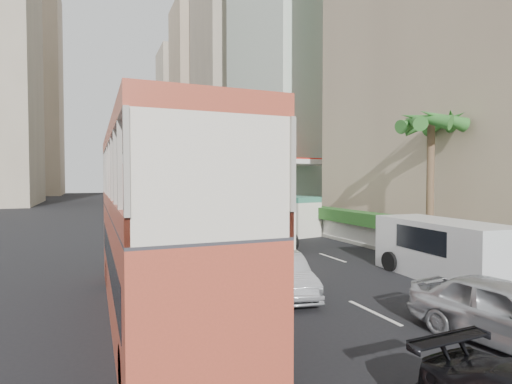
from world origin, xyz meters
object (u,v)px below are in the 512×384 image
car_silver_lane_b (508,346)px  palm_tree (430,186)px  shell_station (292,189)px  minibus_far (282,214)px  minibus_near (260,219)px  panel_van_far (253,211)px  double_decker_bus (158,224)px  van_asset (230,232)px  panel_van_near (444,250)px  car_silver_lane_a (282,294)px

car_silver_lane_b → palm_tree: size_ratio=0.69×
shell_station → minibus_far: bearing=-120.9°
minibus_near → shell_station: shell_station is taller
minibus_near → panel_van_far: size_ratio=1.14×
car_silver_lane_b → double_decker_bus: bearing=137.2°
minibus_far → panel_van_far: size_ratio=1.02×
minibus_near → panel_van_far: 9.50m
van_asset → panel_van_far: (3.05, 3.27, 1.14)m
minibus_near → van_asset: bearing=99.4°
panel_van_near → panel_van_far: (-0.25, 18.64, 0.05)m
double_decker_bus → minibus_far: size_ratio=1.90×
double_decker_bus → panel_van_far: double_decker_bus is taller
car_silver_lane_b → minibus_near: (0.18, 14.74, 1.43)m
car_silver_lane_a → car_silver_lane_b: (2.92, -5.53, 0.00)m
minibus_far → palm_tree: size_ratio=0.90×
double_decker_bus → van_asset: bearing=65.1°
double_decker_bus → panel_van_far: 21.41m
panel_van_near → van_asset: bearing=106.5°
van_asset → panel_van_far: size_ratio=0.86×
panel_van_near → shell_station: size_ratio=0.68×
double_decker_bus → palm_tree: bearing=16.2°
car_silver_lane_b → palm_tree: palm_tree is taller
shell_station → palm_tree: bearing=-96.6°
minibus_far → minibus_near: bearing=-141.4°
car_silver_lane_a → car_silver_lane_b: 6.26m
car_silver_lane_b → shell_station: bearing=64.8°
car_silver_lane_a → minibus_near: (3.10, 9.21, 1.43)m
palm_tree → car_silver_lane_b: bearing=-127.5°
panel_van_near → car_silver_lane_a: bearing=-179.7°
panel_van_far → shell_station: shell_station is taller
palm_tree → shell_station: bearing=83.4°
panel_van_far → palm_tree: (3.56, -14.75, 2.24)m
double_decker_bus → car_silver_lane_b: double_decker_bus is taller
car_silver_lane_b → van_asset: car_silver_lane_b is taller
car_silver_lane_a → palm_tree: palm_tree is taller
car_silver_lane_b → shell_station: (9.06, 27.96, 2.75)m
car_silver_lane_a → van_asset: bearing=88.3°
car_silver_lane_b → panel_van_near: 6.27m
car_silver_lane_a → minibus_far: 14.67m
car_silver_lane_a → palm_tree: (9.78, 3.42, 3.38)m
van_asset → panel_van_far: 4.61m
car_silver_lane_a → minibus_near: minibus_near is taller
double_decker_bus → shell_station: size_ratio=1.38×
car_silver_lane_b → van_asset: (0.26, 20.43, 0.00)m
palm_tree → shell_station: palm_tree is taller
panel_van_far → palm_tree: 15.33m
car_silver_lane_b → van_asset: size_ratio=0.91×
car_silver_lane_a → panel_van_far: bearing=81.4°
panel_van_near → double_decker_bus: bearing=-175.0°
panel_van_far → shell_station: size_ratio=0.71×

